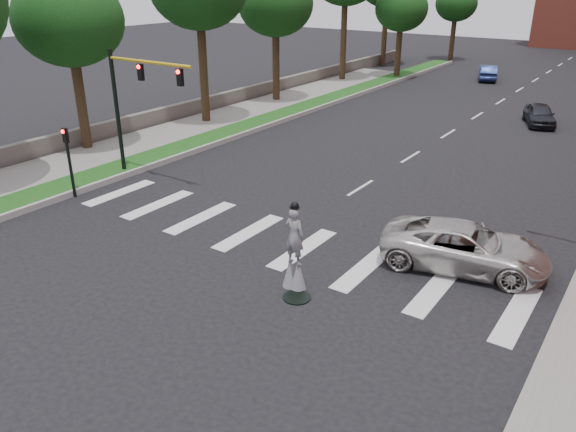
{
  "coord_description": "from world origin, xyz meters",
  "views": [
    {
      "loc": [
        11.45,
        -14.76,
        9.47
      ],
      "look_at": [
        1.28,
        0.0,
        1.7
      ],
      "focal_mm": 35.0,
      "sensor_mm": 36.0,
      "label": 1
    }
  ],
  "objects": [
    {
      "name": "ground_plane",
      "position": [
        0.0,
        0.0,
        0.0
      ],
      "size": [
        160.0,
        160.0,
        0.0
      ],
      "primitive_type": "plane",
      "color": "black",
      "rests_on": "ground"
    },
    {
      "name": "grass_median",
      "position": [
        -11.5,
        20.0,
        0.12
      ],
      "size": [
        2.0,
        60.0,
        0.25
      ],
      "primitive_type": "cube",
      "color": "#164814",
      "rests_on": "ground"
    },
    {
      "name": "median_curb",
      "position": [
        -10.45,
        20.0,
        0.14
      ],
      "size": [
        0.2,
        60.0,
        0.28
      ],
      "primitive_type": "cube",
      "color": "#989892",
      "rests_on": "ground"
    },
    {
      "name": "sidewalk_left",
      "position": [
        -14.5,
        10.0,
        0.09
      ],
      "size": [
        4.0,
        60.0,
        0.18
      ],
      "primitive_type": "cube",
      "color": "slate",
      "rests_on": "ground"
    },
    {
      "name": "stone_wall",
      "position": [
        -17.0,
        22.0,
        0.55
      ],
      "size": [
        0.5,
        56.0,
        1.1
      ],
      "primitive_type": "cube",
      "color": "#59534C",
      "rests_on": "ground"
    },
    {
      "name": "manhole",
      "position": [
        3.0,
        -2.0,
        0.02
      ],
      "size": [
        0.9,
        0.9,
        0.04
      ],
      "primitive_type": "cylinder",
      "color": "black",
      "rests_on": "ground"
    },
    {
      "name": "traffic_signal",
      "position": [
        -9.78,
        3.0,
        4.15
      ],
      "size": [
        5.3,
        0.23,
        6.2
      ],
      "color": "black",
      "rests_on": "ground"
    },
    {
      "name": "secondary_signal",
      "position": [
        -10.3,
        -0.5,
        1.95
      ],
      "size": [
        0.25,
        0.21,
        3.23
      ],
      "color": "black",
      "rests_on": "ground"
    },
    {
      "name": "stilt_performer",
      "position": [
        2.56,
        -1.5,
        1.26
      ],
      "size": [
        0.84,
        0.54,
        3.02
      ],
      "rotation": [
        0.0,
        0.0,
        3.08
      ],
      "color": "#2F2013",
      "rests_on": "ground"
    },
    {
      "name": "suv_crossing",
      "position": [
        6.63,
        3.0,
        0.79
      ],
      "size": [
        6.09,
        3.74,
        1.58
      ],
      "primitive_type": "imported",
      "rotation": [
        0.0,
        0.0,
        1.78
      ],
      "color": "beige",
      "rests_on": "ground"
    },
    {
      "name": "car_near",
      "position": [
        4.2,
        25.73,
        0.71
      ],
      "size": [
        3.1,
        4.46,
        1.41
      ],
      "primitive_type": "imported",
      "rotation": [
        0.0,
        0.0,
        0.39
      ],
      "color": "black",
      "rests_on": "ground"
    },
    {
      "name": "car_mid",
      "position": [
        -3.81,
        41.19,
        0.72
      ],
      "size": [
        2.78,
        4.64,
        1.44
      ],
      "primitive_type": "imported",
      "rotation": [
        0.0,
        0.0,
        3.45
      ],
      "color": "navy",
      "rests_on": "ground"
    },
    {
      "name": "tree_1",
      "position": [
        -16.08,
        4.61,
        7.14
      ],
      "size": [
        5.8,
        5.8,
        9.66
      ],
      "color": "#2F2013",
      "rests_on": "ground"
    },
    {
      "name": "tree_3",
      "position": [
        -14.88,
        21.81,
        7.32
      ],
      "size": [
        5.71,
        5.71,
        9.8
      ],
      "color": "#2F2013",
      "rests_on": "ground"
    },
    {
      "name": "tree_6",
      "position": [
        -11.45,
        37.21,
        6.38
      ],
      "size": [
        4.93,
        4.93,
        8.54
      ],
      "color": "#2F2013",
      "rests_on": "ground"
    },
    {
      "name": "tree_7",
      "position": [
        -11.52,
        52.53,
        6.23
      ],
      "size": [
        4.72,
        4.72,
        8.3
      ],
      "color": "#2F2013",
      "rests_on": "ground"
    }
  ]
}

